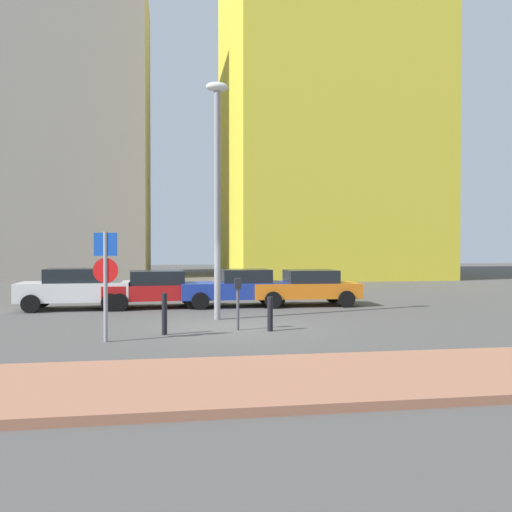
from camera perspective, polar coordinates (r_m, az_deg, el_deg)
name	(u,v)px	position (r m, az deg, el deg)	size (l,w,h in m)	color
ground_plane	(231,327)	(15.20, -2.66, -7.67)	(120.00, 120.00, 0.00)	#4C4947
sidewalk_brick	(276,380)	(8.99, 2.20, -13.12)	(40.00, 3.36, 0.14)	#9E664C
parked_car_white	(75,288)	(20.68, -18.80, -3.25)	(3.97, 2.07, 1.51)	white
parked_car_red	(156,288)	(20.54, -10.69, -3.41)	(4.04, 2.30, 1.40)	red
parked_car_blue	(237,287)	(20.62, -2.01, -3.37)	(4.27, 2.08, 1.43)	#1E389E
parked_car_orange	(306,287)	(21.03, 5.40, -3.32)	(4.21, 2.14, 1.40)	orange
parking_sign_post	(106,273)	(13.19, -15.84, -1.75)	(0.60, 0.12, 2.64)	gray
parking_meter	(238,297)	(14.59, -1.97, -4.38)	(0.18, 0.14, 1.42)	#4C4C51
street_lamp	(217,181)	(16.89, -4.19, 8.02)	(0.70, 0.36, 7.46)	gray
traffic_bollard_near	(164,314)	(14.04, -9.80, -6.15)	(0.14, 0.14, 1.08)	black
traffic_bollard_mid	(270,314)	(14.48, 1.52, -6.23)	(0.15, 0.15, 0.93)	black
building_colorful_midrise	(319,102)	(46.45, 6.83, 16.11)	(15.32, 17.53, 29.04)	gold
building_under_construction	(67,132)	(48.10, -19.58, 12.46)	(13.22, 12.08, 24.03)	gray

